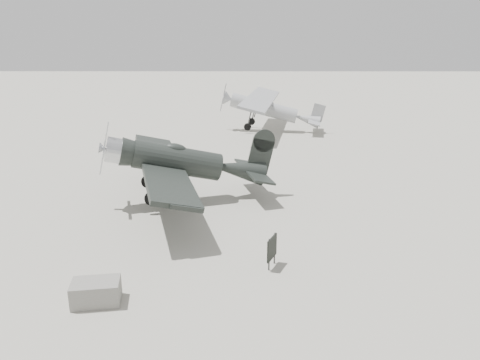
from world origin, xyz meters
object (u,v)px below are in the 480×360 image
at_px(lowwing_monoplane, 185,162).
at_px(highwing_monoplane, 268,106).
at_px(sign_board, 272,248).
at_px(equipment_block, 96,292).

distance_m(lowwing_monoplane, highwing_monoplane, 17.57).
height_order(highwing_monoplane, sign_board, highwing_monoplane).
relative_size(lowwing_monoplane, highwing_monoplane, 0.98).
bearing_deg(sign_board, lowwing_monoplane, 143.65).
distance_m(lowwing_monoplane, equipment_block, 9.48).
bearing_deg(highwing_monoplane, equipment_block, -95.11).
xyz_separation_m(equipment_block, sign_board, (5.64, 2.35, 0.36)).
bearing_deg(sign_board, equipment_block, -133.12).
height_order(equipment_block, sign_board, sign_board).
relative_size(highwing_monoplane, equipment_block, 8.12).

